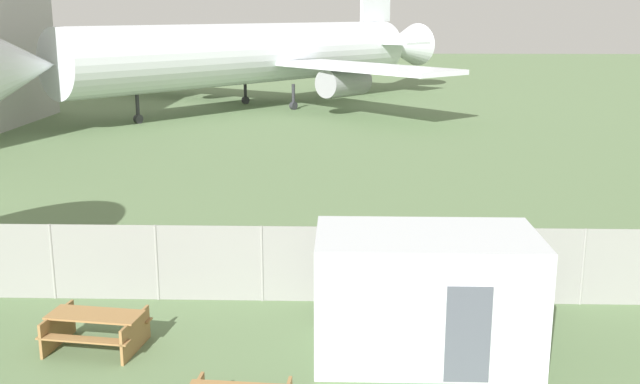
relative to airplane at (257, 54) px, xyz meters
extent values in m
cylinder|color=gray|center=(-0.85, -37.24, -2.93)|extent=(0.07, 0.07, 1.88)
cylinder|color=gray|center=(1.70, -37.24, -2.93)|extent=(0.07, 0.07, 1.88)
cylinder|color=gray|center=(4.24, -37.24, -2.93)|extent=(0.07, 0.07, 1.88)
cylinder|color=gray|center=(6.79, -37.24, -2.93)|extent=(0.07, 0.07, 1.88)
cylinder|color=gray|center=(9.33, -37.24, -2.93)|extent=(0.07, 0.07, 1.88)
cylinder|color=gray|center=(11.88, -37.24, -2.93)|extent=(0.07, 0.07, 1.88)
cube|color=gray|center=(4.24, -37.24, -2.93)|extent=(56.00, 0.01, 1.88)
cylinder|color=white|center=(-0.28, -0.33, 0.05)|extent=(22.88, 26.08, 4.21)
cone|color=white|center=(-11.46, -13.63, 0.05)|extent=(5.93, 5.93, 4.21)
cone|color=white|center=(11.24, 13.37, 0.05)|extent=(6.29, 6.47, 3.79)
cube|color=white|center=(7.58, -4.94, -0.58)|extent=(12.36, 13.08, 0.30)
cylinder|color=#939399|center=(6.24, -3.32, -1.68)|extent=(3.89, 4.12, 1.89)
cube|color=white|center=(-6.16, 6.62, -0.58)|extent=(13.92, 10.92, 0.30)
cylinder|color=#939399|center=(-4.34, 5.58, -1.68)|extent=(3.89, 4.12, 1.89)
cube|color=white|center=(8.74, 10.39, 0.47)|extent=(9.25, 8.54, 0.20)
cylinder|color=#2D2D33|center=(-6.66, -7.92, -2.96)|extent=(0.24, 0.24, 1.82)
cylinder|color=#2D2D33|center=(-6.66, -7.92, -3.59)|extent=(0.59, 0.62, 0.56)
cylinder|color=#2D2D33|center=(2.64, -0.79, -2.96)|extent=(0.24, 0.24, 1.82)
cylinder|color=#2D2D33|center=(2.64, -0.79, -3.59)|extent=(0.59, 0.62, 0.56)
cylinder|color=#2D2D33|center=(-1.23, 2.47, -2.96)|extent=(0.24, 0.24, 1.82)
cylinder|color=#2D2D33|center=(-1.23, 2.47, -3.59)|extent=(0.59, 0.62, 0.56)
cube|color=silver|center=(7.85, -40.05, -2.59)|extent=(4.40, 2.51, 2.57)
cube|color=#4C515B|center=(8.51, -41.31, -2.87)|extent=(0.84, 0.03, 1.90)
cube|color=olive|center=(1.07, -39.97, -3.13)|extent=(2.01, 1.02, 0.04)
cube|color=olive|center=(1.14, -39.42, -3.43)|extent=(1.95, 0.54, 0.04)
cube|color=olive|center=(0.99, -40.52, -3.43)|extent=(1.95, 0.54, 0.04)
cube|color=olive|center=(1.92, -40.09, -3.50)|extent=(0.25, 1.39, 0.74)
cube|color=olive|center=(0.21, -39.85, -3.50)|extent=(0.25, 1.39, 0.74)
camera|label=1|loc=(6.15, -54.23, 2.96)|focal=42.00mm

